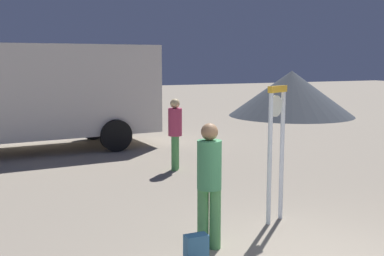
# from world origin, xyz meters

# --- Properties ---
(standing_clock) EXTENTS (0.44, 0.26, 2.17)m
(standing_clock) POSITION_xyz_m (0.58, 2.01, 1.30)
(standing_clock) COLOR silver
(standing_clock) RESTS_ON ground_plane
(person_near_clock) EXTENTS (0.33, 0.33, 1.73)m
(person_near_clock) POSITION_xyz_m (-0.86, 1.43, 0.97)
(person_near_clock) COLOR #519C56
(person_near_clock) RESTS_ON ground_plane
(backpack) EXTENTS (0.29, 0.20, 0.39)m
(backpack) POSITION_xyz_m (-1.24, 1.03, 0.19)
(backpack) COLOR teal
(backpack) RESTS_ON ground_plane
(person_distant) EXTENTS (0.32, 0.32, 1.67)m
(person_distant) POSITION_xyz_m (0.45, 5.99, 0.93)
(person_distant) COLOR #4E9C51
(person_distant) RESTS_ON ground_plane
(box_truck_near) EXTENTS (7.15, 2.98, 2.98)m
(box_truck_near) POSITION_xyz_m (-2.07, 9.78, 1.63)
(box_truck_near) COLOR silver
(box_truck_near) RESTS_ON ground_plane
(dome_tent) EXTENTS (5.66, 5.66, 2.05)m
(dome_tent) POSITION_xyz_m (9.28, 13.89, 1.02)
(dome_tent) COLOR #373D44
(dome_tent) RESTS_ON ground_plane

